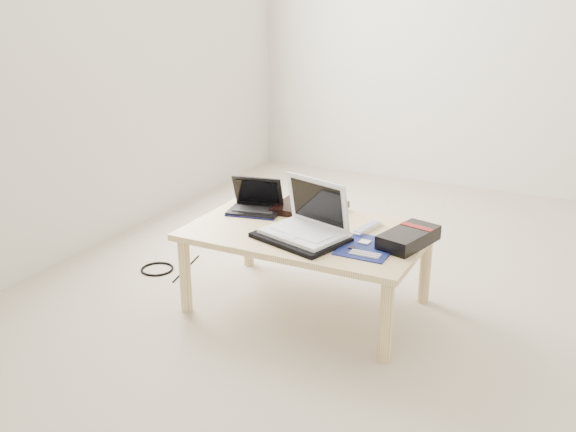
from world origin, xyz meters
The scene contains 13 objects.
ground centered at (0.00, 0.00, 0.00)m, with size 4.00×4.00×0.00m, color #B3A591.
coffee_table centered at (-0.52, -0.37, 0.35)m, with size 1.10×0.70×0.40m.
book centered at (-0.62, -0.13, 0.42)m, with size 0.34×0.29×0.03m.
netbook centered at (-0.87, -0.26, 0.44)m, with size 0.29×0.23×0.18m.
tablet centered at (-0.46, -0.40, 0.41)m, with size 0.27×0.24×0.01m.
remote centered at (-0.27, -0.26, 0.41)m, with size 0.09×0.23×0.02m.
neoprene_sleeve centered at (-0.49, -0.50, 0.41)m, with size 0.39×0.28×0.02m, color black.
white_laptop centered at (-0.48, -0.46, 0.47)m, with size 0.40×0.34×0.25m.
motherboard centered at (-0.19, -0.46, 0.40)m, with size 0.23×0.28×0.01m.
gpu_box centered at (-0.04, -0.34, 0.43)m, with size 0.23×0.34×0.07m.
cable_coil centered at (-0.61, -0.44, 0.41)m, with size 0.10×0.10×0.01m, color black.
floor_cable_coil centered at (-1.44, -0.37, 0.01)m, with size 0.18×0.18×0.01m, color black.
floor_cable_trail centered at (-1.30, -0.28, 0.00)m, with size 0.01×0.01×0.37m, color black.
Camera 1 is at (0.67, -2.94, 1.48)m, focal length 40.00 mm.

